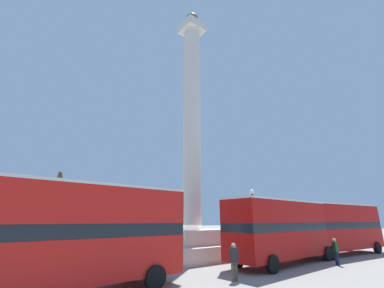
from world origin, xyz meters
name	(u,v)px	position (x,y,z in m)	size (l,w,h in m)	color
ground_plane	(192,259)	(0.00, 0.00, 0.00)	(200.00, 200.00, 0.00)	gray
monument_column	(192,176)	(0.00, 0.00, 6.47)	(6.09, 6.09, 23.32)	beige
bus_a	(339,226)	(11.86, -6.16, 2.37)	(10.49, 3.50, 4.29)	#A80F0C
bus_b	(64,232)	(-10.66, -5.19, 2.42)	(10.44, 3.17, 4.39)	red
bus_c	(283,228)	(3.59, -5.95, 2.35)	(10.42, 3.18, 4.24)	#A80F0C
equestrian_statue	(51,238)	(-9.54, 3.13, 1.76)	(4.26, 3.47, 6.26)	beige
street_lamp	(254,222)	(3.69, -3.29, 2.71)	(0.37, 0.37, 5.31)	black
pedestrian_near_lamp	(234,259)	(-3.08, -7.35, 1.00)	(0.47, 0.23, 1.77)	#4C473D
pedestrian_by_plinth	(336,250)	(5.81, -8.33, 0.94)	(0.42, 0.45, 1.69)	#192347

